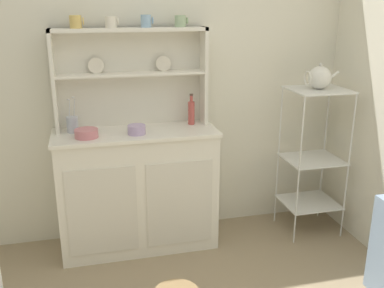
{
  "coord_description": "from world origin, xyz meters",
  "views": [
    {
      "loc": [
        -0.39,
        -1.63,
        1.77
      ],
      "look_at": [
        0.29,
        1.12,
        0.86
      ],
      "focal_mm": 41.26,
      "sensor_mm": 36.0,
      "label": 1
    }
  ],
  "objects_px": {
    "hutch_shelf_unit": "(130,70)",
    "porcelain_teapot": "(319,78)",
    "bowl_mixing_large": "(86,133)",
    "jam_bottle": "(191,112)",
    "hutch_cabinet": "(138,188)",
    "bakers_rack": "(313,150)",
    "cup_gold_0": "(76,22)",
    "utensil_jar": "(72,124)"
  },
  "relations": [
    {
      "from": "utensil_jar",
      "to": "cup_gold_0",
      "type": "bearing_deg",
      "value": 29.83
    },
    {
      "from": "cup_gold_0",
      "to": "porcelain_teapot",
      "type": "xyz_separation_m",
      "value": [
        1.71,
        -0.21,
        -0.4
      ]
    },
    {
      "from": "hutch_cabinet",
      "to": "hutch_shelf_unit",
      "type": "height_order",
      "value": "hutch_shelf_unit"
    },
    {
      "from": "hutch_cabinet",
      "to": "hutch_shelf_unit",
      "type": "xyz_separation_m",
      "value": [
        0.0,
        0.16,
        0.85
      ]
    },
    {
      "from": "hutch_shelf_unit",
      "to": "jam_bottle",
      "type": "xyz_separation_m",
      "value": [
        0.43,
        -0.08,
        -0.32
      ]
    },
    {
      "from": "jam_bottle",
      "to": "utensil_jar",
      "type": "bearing_deg",
      "value": -179.47
    },
    {
      "from": "hutch_cabinet",
      "to": "cup_gold_0",
      "type": "distance_m",
      "value": 1.24
    },
    {
      "from": "bakers_rack",
      "to": "hutch_shelf_unit",
      "type": "bearing_deg",
      "value": 169.62
    },
    {
      "from": "porcelain_teapot",
      "to": "jam_bottle",
      "type": "bearing_deg",
      "value": 169.61
    },
    {
      "from": "jam_bottle",
      "to": "porcelain_teapot",
      "type": "height_order",
      "value": "porcelain_teapot"
    },
    {
      "from": "utensil_jar",
      "to": "bakers_rack",
      "type": "bearing_deg",
      "value": -5.19
    },
    {
      "from": "hutch_shelf_unit",
      "to": "porcelain_teapot",
      "type": "distance_m",
      "value": 1.38
    },
    {
      "from": "hutch_cabinet",
      "to": "porcelain_teapot",
      "type": "bearing_deg",
      "value": -3.54
    },
    {
      "from": "bowl_mixing_large",
      "to": "porcelain_teapot",
      "type": "height_order",
      "value": "porcelain_teapot"
    },
    {
      "from": "hutch_cabinet",
      "to": "bakers_rack",
      "type": "relative_size",
      "value": 1.0
    },
    {
      "from": "cup_gold_0",
      "to": "jam_bottle",
      "type": "relative_size",
      "value": 0.41
    },
    {
      "from": "cup_gold_0",
      "to": "bowl_mixing_large",
      "type": "height_order",
      "value": "cup_gold_0"
    },
    {
      "from": "bowl_mixing_large",
      "to": "porcelain_teapot",
      "type": "xyz_separation_m",
      "value": [
        1.69,
        -0.01,
        0.31
      ]
    },
    {
      "from": "hutch_shelf_unit",
      "to": "cup_gold_0",
      "type": "relative_size",
      "value": 11.6
    },
    {
      "from": "porcelain_teapot",
      "to": "bowl_mixing_large",
      "type": "bearing_deg",
      "value": 179.64
    },
    {
      "from": "hutch_cabinet",
      "to": "utensil_jar",
      "type": "relative_size",
      "value": 4.63
    },
    {
      "from": "jam_bottle",
      "to": "porcelain_teapot",
      "type": "relative_size",
      "value": 0.88
    },
    {
      "from": "bowl_mixing_large",
      "to": "jam_bottle",
      "type": "height_order",
      "value": "jam_bottle"
    },
    {
      "from": "cup_gold_0",
      "to": "utensil_jar",
      "type": "bearing_deg",
      "value": -150.17
    },
    {
      "from": "jam_bottle",
      "to": "bakers_rack",
      "type": "bearing_deg",
      "value": -10.37
    },
    {
      "from": "utensil_jar",
      "to": "porcelain_teapot",
      "type": "relative_size",
      "value": 0.96
    },
    {
      "from": "hutch_cabinet",
      "to": "porcelain_teapot",
      "type": "xyz_separation_m",
      "value": [
        1.36,
        -0.08,
        0.78
      ]
    },
    {
      "from": "bakers_rack",
      "to": "cup_gold_0",
      "type": "bearing_deg",
      "value": 173.12
    },
    {
      "from": "hutch_cabinet",
      "to": "jam_bottle",
      "type": "height_order",
      "value": "jam_bottle"
    },
    {
      "from": "bowl_mixing_large",
      "to": "porcelain_teapot",
      "type": "bearing_deg",
      "value": -0.36
    },
    {
      "from": "hutch_cabinet",
      "to": "bowl_mixing_large",
      "type": "bearing_deg",
      "value": -167.75
    },
    {
      "from": "bowl_mixing_large",
      "to": "porcelain_teapot",
      "type": "distance_m",
      "value": 1.72
    },
    {
      "from": "jam_bottle",
      "to": "utensil_jar",
      "type": "distance_m",
      "value": 0.86
    },
    {
      "from": "hutch_shelf_unit",
      "to": "porcelain_teapot",
      "type": "bearing_deg",
      "value": -10.39
    },
    {
      "from": "utensil_jar",
      "to": "porcelain_teapot",
      "type": "height_order",
      "value": "porcelain_teapot"
    },
    {
      "from": "hutch_cabinet",
      "to": "jam_bottle",
      "type": "xyz_separation_m",
      "value": [
        0.43,
        0.09,
        0.53
      ]
    },
    {
      "from": "hutch_cabinet",
      "to": "hutch_shelf_unit",
      "type": "bearing_deg",
      "value": 90.0
    },
    {
      "from": "hutch_cabinet",
      "to": "bowl_mixing_large",
      "type": "relative_size",
      "value": 7.37
    },
    {
      "from": "hutch_cabinet",
      "to": "bowl_mixing_large",
      "type": "height_order",
      "value": "bowl_mixing_large"
    },
    {
      "from": "bowl_mixing_large",
      "to": "utensil_jar",
      "type": "height_order",
      "value": "utensil_jar"
    },
    {
      "from": "bowl_mixing_large",
      "to": "jam_bottle",
      "type": "bearing_deg",
      "value": 11.78
    },
    {
      "from": "cup_gold_0",
      "to": "porcelain_teapot",
      "type": "bearing_deg",
      "value": -6.89
    }
  ]
}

